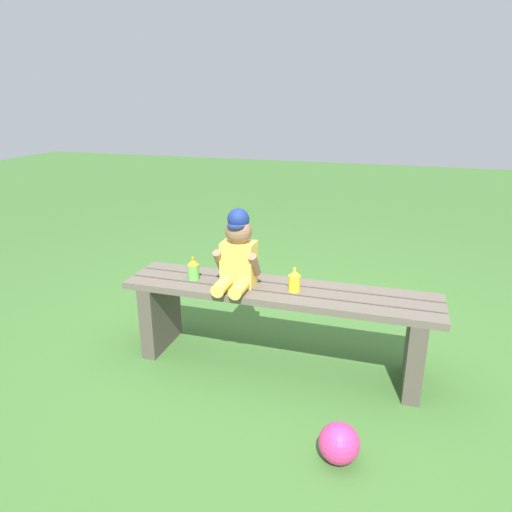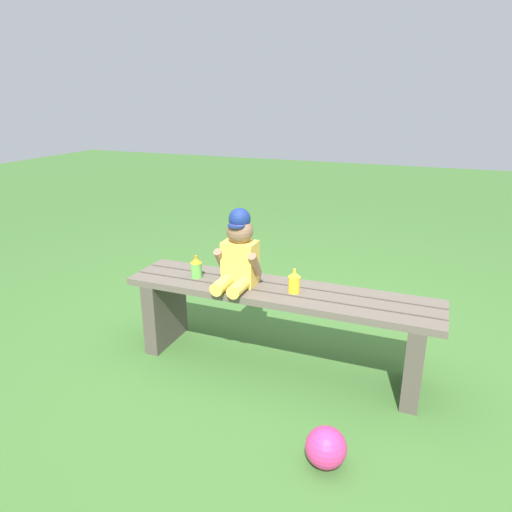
# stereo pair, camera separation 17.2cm
# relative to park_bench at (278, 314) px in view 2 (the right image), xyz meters

# --- Properties ---
(ground_plane) EXTENTS (16.00, 16.00, 0.00)m
(ground_plane) POSITION_rel_park_bench_xyz_m (0.00, 0.00, -0.30)
(ground_plane) COLOR #3D6B2D
(park_bench) EXTENTS (1.62, 0.34, 0.45)m
(park_bench) POSITION_rel_park_bench_xyz_m (0.00, 0.00, 0.00)
(park_bench) COLOR #60564C
(park_bench) RESTS_ON ground_plane
(child_figure) EXTENTS (0.23, 0.27, 0.40)m
(child_figure) POSITION_rel_park_bench_xyz_m (-0.21, -0.03, 0.32)
(child_figure) COLOR #F2C64C
(child_figure) RESTS_ON park_bench
(sippy_cup_left) EXTENTS (0.06, 0.06, 0.12)m
(sippy_cup_left) POSITION_rel_park_bench_xyz_m (-0.47, -0.01, 0.20)
(sippy_cup_left) COLOR #66CC4C
(sippy_cup_left) RESTS_ON park_bench
(sippy_cup_right) EXTENTS (0.06, 0.06, 0.12)m
(sippy_cup_right) POSITION_rel_park_bench_xyz_m (0.08, -0.01, 0.20)
(sippy_cup_right) COLOR yellow
(sippy_cup_right) RESTS_ON park_bench
(toy_ball) EXTENTS (0.16, 0.16, 0.16)m
(toy_ball) POSITION_rel_park_bench_xyz_m (0.41, -0.61, -0.22)
(toy_ball) COLOR #E5337F
(toy_ball) RESTS_ON ground_plane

